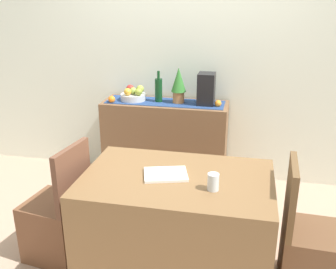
% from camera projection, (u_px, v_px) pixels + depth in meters
% --- Properties ---
extents(ground_plane, '(6.40, 6.40, 0.02)m').
position_uv_depth(ground_plane, '(162.00, 232.00, 3.24)').
color(ground_plane, tan).
rests_on(ground_plane, ground).
extents(room_wall_rear, '(6.40, 0.06, 2.70)m').
position_uv_depth(room_wall_rear, '(188.00, 48.00, 3.85)').
color(room_wall_rear, silver).
rests_on(room_wall_rear, ground).
extents(sideboard_console, '(1.23, 0.42, 0.85)m').
position_uv_depth(sideboard_console, '(165.00, 142.00, 3.96)').
color(sideboard_console, brown).
rests_on(sideboard_console, ground).
extents(table_runner, '(1.16, 0.32, 0.01)m').
position_uv_depth(table_runner, '(165.00, 102.00, 3.81)').
color(table_runner, navy).
rests_on(table_runner, sideboard_console).
extents(fruit_bowl, '(0.25, 0.25, 0.06)m').
position_uv_depth(fruit_bowl, '(133.00, 97.00, 3.87)').
color(fruit_bowl, silver).
rests_on(fruit_bowl, table_runner).
extents(apple_front, '(0.08, 0.08, 0.08)m').
position_uv_depth(apple_front, '(130.00, 89.00, 3.90)').
color(apple_front, '#A62922').
rests_on(apple_front, fruit_bowl).
extents(apple_right, '(0.07, 0.07, 0.07)m').
position_uv_depth(apple_right, '(133.00, 91.00, 3.83)').
color(apple_right, '#8BA841').
rests_on(apple_right, fruit_bowl).
extents(apple_rear, '(0.07, 0.07, 0.07)m').
position_uv_depth(apple_rear, '(128.00, 92.00, 3.79)').
color(apple_rear, gold).
rests_on(apple_rear, fruit_bowl).
extents(apple_upper, '(0.07, 0.07, 0.07)m').
position_uv_depth(apple_upper, '(139.00, 92.00, 3.79)').
color(apple_upper, olive).
rests_on(apple_upper, fruit_bowl).
extents(apple_center, '(0.08, 0.08, 0.08)m').
position_uv_depth(apple_center, '(140.00, 89.00, 3.88)').
color(apple_center, '#97A33C').
rests_on(apple_center, fruit_bowl).
extents(wine_bottle, '(0.07, 0.07, 0.31)m').
position_uv_depth(wine_bottle, '(159.00, 90.00, 3.79)').
color(wine_bottle, '#103D1B').
rests_on(wine_bottle, sideboard_console).
extents(coffee_maker, '(0.16, 0.18, 0.31)m').
position_uv_depth(coffee_maker, '(206.00, 89.00, 3.69)').
color(coffee_maker, black).
rests_on(coffee_maker, sideboard_console).
extents(potted_plant, '(0.14, 0.14, 0.35)m').
position_uv_depth(potted_plant, '(179.00, 84.00, 3.72)').
color(potted_plant, '#B37240').
rests_on(potted_plant, sideboard_console).
extents(orange_loose_end, '(0.07, 0.07, 0.07)m').
position_uv_depth(orange_loose_end, '(218.00, 103.00, 3.66)').
color(orange_loose_end, orange).
rests_on(orange_loose_end, sideboard_console).
extents(orange_loose_near_bowl, '(0.07, 0.07, 0.07)m').
position_uv_depth(orange_loose_near_bowl, '(112.00, 99.00, 3.79)').
color(orange_loose_near_bowl, orange).
rests_on(orange_loose_near_bowl, sideboard_console).
extents(dining_table, '(1.25, 0.82, 0.74)m').
position_uv_depth(dining_table, '(177.00, 225.00, 2.66)').
color(dining_table, brown).
rests_on(dining_table, ground).
extents(open_book, '(0.33, 0.28, 0.02)m').
position_uv_depth(open_book, '(166.00, 174.00, 2.54)').
color(open_book, white).
rests_on(open_book, dining_table).
extents(coffee_cup, '(0.07, 0.07, 0.11)m').
position_uv_depth(coffee_cup, '(213.00, 182.00, 2.35)').
color(coffee_cup, silver).
rests_on(coffee_cup, dining_table).
extents(chair_near_window, '(0.45, 0.45, 0.90)m').
position_uv_depth(chair_near_window, '(58.00, 223.00, 2.86)').
color(chair_near_window, brown).
rests_on(chair_near_window, ground).
extents(chair_by_corner, '(0.42, 0.42, 0.90)m').
position_uv_depth(chair_by_corner, '(310.00, 255.00, 2.52)').
color(chair_by_corner, brown).
rests_on(chair_by_corner, ground).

